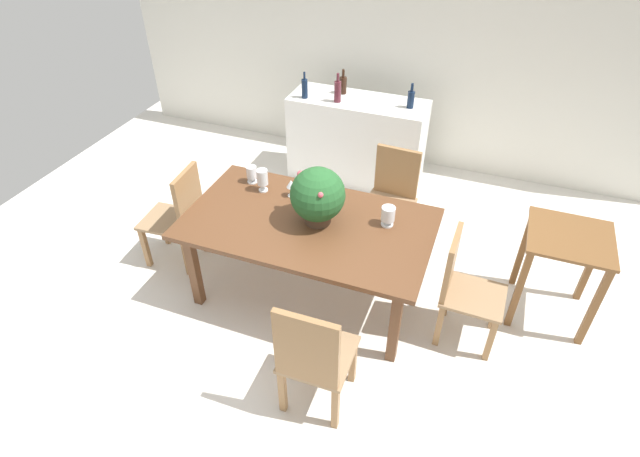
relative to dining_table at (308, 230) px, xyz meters
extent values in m
plane|color=silver|center=(0.00, -0.04, -0.68)|extent=(7.04, 7.04, 0.00)
cube|color=silver|center=(0.00, 2.56, 0.62)|extent=(6.40, 0.10, 2.60)
cube|color=brown|center=(0.00, 0.00, 0.06)|extent=(1.89, 1.08, 0.04)
cube|color=brown|center=(-0.82, -0.41, -0.32)|extent=(0.07, 0.07, 0.72)
cube|color=brown|center=(0.82, -0.41, -0.32)|extent=(0.07, 0.07, 0.72)
cube|color=brown|center=(-0.82, 0.41, -0.32)|extent=(0.07, 0.07, 0.72)
cube|color=brown|center=(0.82, 0.41, -0.32)|extent=(0.07, 0.07, 0.72)
cube|color=olive|center=(-1.51, 0.15, -0.47)|extent=(0.05, 0.05, 0.42)
cube|color=olive|center=(-1.48, -0.18, -0.47)|extent=(0.05, 0.05, 0.42)
cube|color=olive|center=(-1.11, 0.18, -0.47)|extent=(0.05, 0.05, 0.42)
cube|color=olive|center=(-1.08, -0.15, -0.47)|extent=(0.05, 0.05, 0.42)
cube|color=#987855|center=(-1.29, 0.00, -0.25)|extent=(0.51, 0.44, 0.03)
cube|color=olive|center=(-1.08, 0.02, 0.02)|extent=(0.07, 0.38, 0.51)
cube|color=olive|center=(1.48, -0.17, -0.47)|extent=(0.05, 0.05, 0.42)
cube|color=olive|center=(1.48, 0.16, -0.47)|extent=(0.05, 0.05, 0.42)
cube|color=olive|center=(1.11, -0.16, -0.47)|extent=(0.05, 0.05, 0.42)
cube|color=olive|center=(1.11, 0.17, -0.47)|extent=(0.05, 0.05, 0.42)
cube|color=#987855|center=(1.29, 0.00, -0.25)|extent=(0.46, 0.41, 0.03)
cube|color=olive|center=(1.09, 0.01, 0.00)|extent=(0.05, 0.37, 0.48)
cube|color=olive|center=(0.23, 0.73, -0.47)|extent=(0.05, 0.05, 0.42)
cube|color=olive|center=(0.60, 0.71, -0.47)|extent=(0.05, 0.05, 0.42)
cube|color=olive|center=(0.25, 1.07, -0.47)|extent=(0.05, 0.05, 0.42)
cube|color=olive|center=(0.62, 1.05, -0.47)|extent=(0.05, 0.05, 0.42)
cube|color=#987855|center=(0.43, 0.89, -0.25)|extent=(0.46, 0.44, 0.03)
cube|color=olive|center=(0.44, 1.08, 0.00)|extent=(0.40, 0.06, 0.48)
cube|color=olive|center=(0.60, -0.70, -0.47)|extent=(0.04, 0.04, 0.42)
cube|color=olive|center=(0.24, -0.70, -0.47)|extent=(0.04, 0.04, 0.42)
cube|color=olive|center=(0.61, -1.08, -0.47)|extent=(0.04, 0.04, 0.42)
cube|color=olive|center=(0.25, -1.08, -0.47)|extent=(0.04, 0.04, 0.42)
cube|color=#987855|center=(0.43, -0.89, -0.25)|extent=(0.45, 0.46, 0.03)
cube|color=olive|center=(0.43, -1.10, 0.03)|extent=(0.40, 0.05, 0.54)
cylinder|color=#4C3828|center=(0.07, 0.03, 0.12)|extent=(0.20, 0.20, 0.09)
sphere|color=#235628|center=(0.07, 0.03, 0.32)|extent=(0.41, 0.41, 0.41)
sphere|color=#C64C56|center=(-0.06, 0.04, 0.38)|extent=(0.04, 0.04, 0.04)
sphere|color=#C64C56|center=(-0.03, 0.12, 0.36)|extent=(0.05, 0.05, 0.05)
sphere|color=#C64C56|center=(0.14, -0.12, 0.29)|extent=(0.06, 0.06, 0.06)
sphere|color=#C64C56|center=(0.15, -0.12, 0.44)|extent=(0.04, 0.04, 0.04)
sphere|color=#C64C56|center=(-0.10, 0.11, 0.41)|extent=(0.05, 0.05, 0.05)
cylinder|color=silver|center=(-0.65, 0.35, 0.08)|extent=(0.08, 0.08, 0.01)
cylinder|color=silver|center=(-0.65, 0.35, 0.11)|extent=(0.02, 0.02, 0.04)
cylinder|color=silver|center=(-0.65, 0.35, 0.18)|extent=(0.09, 0.09, 0.10)
cylinder|color=silver|center=(-0.50, 0.27, 0.08)|extent=(0.08, 0.08, 0.01)
cylinder|color=silver|center=(-0.50, 0.27, 0.12)|extent=(0.02, 0.02, 0.05)
cylinder|color=silver|center=(-0.50, 0.27, 0.21)|extent=(0.09, 0.09, 0.13)
cylinder|color=silver|center=(0.57, 0.18, 0.08)|extent=(0.09, 0.09, 0.01)
cylinder|color=silver|center=(0.57, 0.18, 0.11)|extent=(0.03, 0.03, 0.03)
cylinder|color=silver|center=(0.57, 0.18, 0.18)|extent=(0.10, 0.10, 0.11)
cylinder|color=silver|center=(-0.25, 0.28, 0.08)|extent=(0.06, 0.06, 0.00)
cylinder|color=silver|center=(-0.25, 0.28, 0.12)|extent=(0.01, 0.01, 0.08)
cone|color=silver|center=(-0.25, 0.28, 0.20)|extent=(0.08, 0.08, 0.06)
cube|color=silver|center=(-0.20, 1.90, -0.22)|extent=(1.43, 0.53, 0.94)
cylinder|color=black|center=(-0.40, 2.00, 0.34)|extent=(0.08, 0.08, 0.17)
cylinder|color=black|center=(-0.40, 2.00, 0.47)|extent=(0.03, 0.03, 0.08)
cylinder|color=#511E28|center=(-0.39, 1.78, 0.36)|extent=(0.07, 0.07, 0.21)
cylinder|color=#511E28|center=(-0.39, 1.78, 0.50)|extent=(0.03, 0.03, 0.09)
cylinder|color=#0F1E38|center=(0.34, 1.90, 0.34)|extent=(0.07, 0.07, 0.17)
cylinder|color=#0F1E38|center=(0.34, 1.90, 0.46)|extent=(0.03, 0.03, 0.08)
cylinder|color=#0F1E38|center=(-0.73, 1.75, 0.35)|extent=(0.06, 0.06, 0.20)
cylinder|color=#0F1E38|center=(-0.73, 1.75, 0.49)|extent=(0.02, 0.02, 0.08)
cube|color=brown|center=(1.87, 0.50, 0.08)|extent=(0.60, 0.59, 0.02)
cube|color=brown|center=(1.61, 0.24, -0.31)|extent=(0.05, 0.05, 0.76)
cube|color=brown|center=(2.13, 0.24, -0.31)|extent=(0.05, 0.05, 0.76)
cube|color=brown|center=(1.61, 0.75, -0.31)|extent=(0.05, 0.05, 0.76)
cube|color=brown|center=(2.13, 0.75, -0.31)|extent=(0.05, 0.05, 0.76)
camera|label=1|loc=(1.17, -2.83, 2.39)|focal=28.34mm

